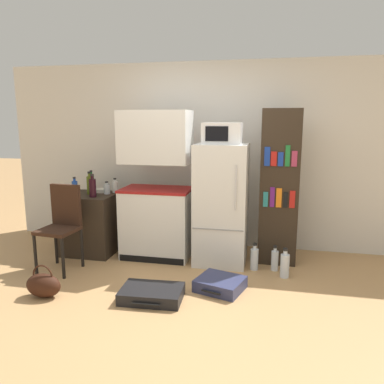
% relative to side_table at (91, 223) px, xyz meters
% --- Properties ---
extents(ground_plane, '(24.00, 24.00, 0.00)m').
position_rel_side_table_xyz_m(ground_plane, '(1.55, -1.29, -0.39)').
color(ground_plane, tan).
extents(wall_back, '(6.40, 0.10, 2.49)m').
position_rel_side_table_xyz_m(wall_back, '(1.75, 0.71, 0.86)').
color(wall_back, silver).
rests_on(wall_back, ground_plane).
extents(side_table, '(0.67, 0.61, 0.78)m').
position_rel_side_table_xyz_m(side_table, '(0.00, 0.00, 0.00)').
color(side_table, '#2D2319').
rests_on(side_table, ground_plane).
extents(kitchen_hutch, '(0.87, 0.55, 1.84)m').
position_rel_side_table_xyz_m(kitchen_hutch, '(0.90, 0.04, 0.46)').
color(kitchen_hutch, silver).
rests_on(kitchen_hutch, ground_plane).
extents(refrigerator, '(0.62, 0.62, 1.45)m').
position_rel_side_table_xyz_m(refrigerator, '(1.73, 0.01, 0.34)').
color(refrigerator, silver).
rests_on(refrigerator, ground_plane).
extents(microwave, '(0.45, 0.36, 0.24)m').
position_rel_side_table_xyz_m(microwave, '(1.73, 0.01, 1.19)').
color(microwave, silver).
rests_on(microwave, refrigerator).
extents(bookshelf, '(0.45, 0.31, 1.86)m').
position_rel_side_table_xyz_m(bookshelf, '(2.40, 0.15, 0.54)').
color(bookshelf, '#2D2319').
rests_on(bookshelf, ground_plane).
extents(bottle_blue_soda, '(0.07, 0.07, 0.24)m').
position_rel_side_table_xyz_m(bottle_blue_soda, '(-0.13, -0.13, 0.49)').
color(bottle_blue_soda, '#1E47A3').
rests_on(bottle_blue_soda, side_table).
extents(bottle_wine_dark, '(0.09, 0.09, 0.29)m').
position_rel_side_table_xyz_m(bottle_wine_dark, '(0.13, -0.15, 0.51)').
color(bottle_wine_dark, black).
rests_on(bottle_wine_dark, side_table).
extents(bottle_clear_short, '(0.08, 0.08, 0.16)m').
position_rel_side_table_xyz_m(bottle_clear_short, '(0.21, 0.07, 0.46)').
color(bottle_clear_short, silver).
rests_on(bottle_clear_short, side_table).
extents(bottle_green_tall, '(0.07, 0.07, 0.28)m').
position_rel_side_table_xyz_m(bottle_green_tall, '(-0.08, 0.23, 0.51)').
color(bottle_green_tall, '#1E6028').
rests_on(bottle_green_tall, side_table).
extents(bottle_milk_white, '(0.07, 0.07, 0.19)m').
position_rel_side_table_xyz_m(bottle_milk_white, '(0.28, 0.20, 0.47)').
color(bottle_milk_white, white).
rests_on(bottle_milk_white, side_table).
extents(bottle_olive_oil, '(0.08, 0.08, 0.30)m').
position_rel_side_table_xyz_m(bottle_olive_oil, '(0.00, 0.01, 0.51)').
color(bottle_olive_oil, '#566619').
rests_on(bottle_olive_oil, side_table).
extents(bowl, '(0.16, 0.16, 0.04)m').
position_rel_side_table_xyz_m(bowl, '(0.09, 0.18, 0.41)').
color(bowl, silver).
rests_on(bowl, side_table).
extents(chair, '(0.44, 0.44, 0.99)m').
position_rel_side_table_xyz_m(chair, '(-0.06, -0.58, 0.20)').
color(chair, black).
rests_on(chair, ground_plane).
extents(suitcase_large_flat, '(0.62, 0.45, 0.12)m').
position_rel_side_table_xyz_m(suitcase_large_flat, '(1.21, -1.14, -0.33)').
color(suitcase_large_flat, black).
rests_on(suitcase_large_flat, ground_plane).
extents(suitcase_small_flat, '(0.55, 0.51, 0.12)m').
position_rel_side_table_xyz_m(suitcase_small_flat, '(1.83, -0.79, -0.33)').
color(suitcase_small_flat, navy).
rests_on(suitcase_small_flat, ground_plane).
extents(handbag, '(0.36, 0.20, 0.33)m').
position_rel_side_table_xyz_m(handbag, '(0.14, -1.31, -0.27)').
color(handbag, '#33190F').
rests_on(handbag, ground_plane).
extents(water_bottle_front, '(0.09, 0.09, 0.32)m').
position_rel_side_table_xyz_m(water_bottle_front, '(2.15, -0.17, -0.25)').
color(water_bottle_front, silver).
rests_on(water_bottle_front, ground_plane).
extents(water_bottle_middle, '(0.10, 0.10, 0.34)m').
position_rel_side_table_xyz_m(water_bottle_middle, '(2.49, -0.32, -0.25)').
color(water_bottle_middle, silver).
rests_on(water_bottle_middle, ground_plane).
extents(water_bottle_back, '(0.08, 0.08, 0.30)m').
position_rel_side_table_xyz_m(water_bottle_back, '(2.38, -0.14, -0.26)').
color(water_bottle_back, silver).
rests_on(water_bottle_back, ground_plane).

